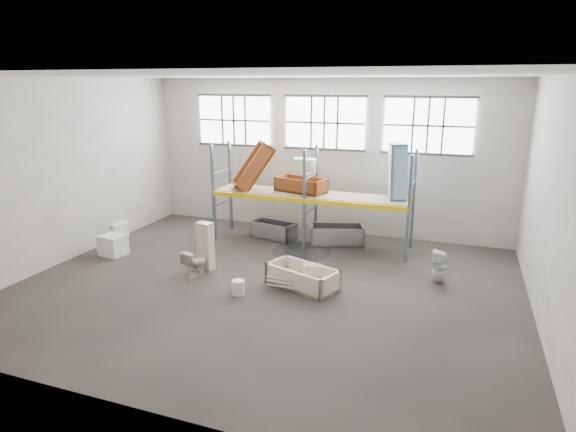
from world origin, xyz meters
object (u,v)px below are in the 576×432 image
at_px(steel_tub_left, 274,230).
at_px(carton_near, 113,245).
at_px(toilet_white, 440,267).
at_px(steel_tub_right, 337,235).
at_px(bathtub_beige, 302,277).
at_px(toilet_beige, 195,262).
at_px(rust_tub_flat, 301,185).
at_px(blue_tub_upright, 397,171).
at_px(cistern_tall, 205,246).
at_px(bucket, 238,287).

height_order(steel_tub_left, carton_near, carton_near).
xyz_separation_m(toilet_white, carton_near, (-9.03, -1.12, -0.12)).
bearing_deg(carton_near, steel_tub_right, 28.12).
xyz_separation_m(bathtub_beige, toilet_beige, (-2.86, -0.23, 0.09)).
distance_m(toilet_white, rust_tub_flat, 4.91).
relative_size(rust_tub_flat, blue_tub_upright, 0.96).
distance_m(blue_tub_upright, carton_near, 8.49).
height_order(rust_tub_flat, carton_near, rust_tub_flat).
height_order(toilet_beige, blue_tub_upright, blue_tub_upright).
bearing_deg(blue_tub_upright, cistern_tall, -144.46).
bearing_deg(rust_tub_flat, blue_tub_upright, 2.00).
xyz_separation_m(toilet_beige, toilet_white, (6.00, 1.66, 0.07)).
distance_m(cistern_tall, toilet_white, 6.05).
xyz_separation_m(bathtub_beige, bucket, (-1.29, -0.94, -0.08)).
distance_m(toilet_beige, cistern_tall, 0.56).
relative_size(toilet_white, bucket, 2.37).
xyz_separation_m(toilet_beige, steel_tub_right, (2.85, 3.69, -0.05)).
height_order(toilet_white, steel_tub_right, toilet_white).
bearing_deg(bucket, toilet_beige, 155.62).
bearing_deg(toilet_white, blue_tub_upright, -144.10).
bearing_deg(rust_tub_flat, bathtub_beige, -70.81).
height_order(steel_tub_right, carton_near, steel_tub_right).
xyz_separation_m(steel_tub_right, rust_tub_flat, (-1.15, -0.12, 1.52)).
bearing_deg(steel_tub_right, rust_tub_flat, -174.28).
bearing_deg(toilet_white, steel_tub_left, -109.97).
bearing_deg(cistern_tall, carton_near, -171.70).
xyz_separation_m(bucket, carton_near, (-4.61, 1.26, 0.12)).
relative_size(bucket, carton_near, 0.51).
bearing_deg(carton_near, blue_tub_upright, 22.37).
height_order(cistern_tall, rust_tub_flat, rust_tub_flat).
height_order(toilet_white, steel_tub_left, toilet_white).
relative_size(bathtub_beige, steel_tub_right, 1.08).
distance_m(rust_tub_flat, bucket, 4.59).
xyz_separation_m(cistern_tall, toilet_white, (5.93, 1.21, -0.23)).
xyz_separation_m(bathtub_beige, blue_tub_upright, (1.71, 3.44, 2.14)).
xyz_separation_m(steel_tub_left, steel_tub_right, (2.08, 0.07, 0.03)).
bearing_deg(carton_near, bucket, -15.24).
bearing_deg(toilet_beige, steel_tub_right, -109.49).
xyz_separation_m(bathtub_beige, toilet_white, (3.13, 1.43, 0.16)).
xyz_separation_m(steel_tub_right, carton_near, (-5.89, -3.14, -0.00)).
xyz_separation_m(bathtub_beige, carton_near, (-5.90, 0.31, 0.04)).
height_order(steel_tub_right, bucket, steel_tub_right).
xyz_separation_m(toilet_beige, blue_tub_upright, (4.57, 3.67, 2.05)).
distance_m(bathtub_beige, toilet_white, 3.45).
xyz_separation_m(steel_tub_left, blue_tub_upright, (3.80, 0.06, 2.13)).
xyz_separation_m(cistern_tall, bucket, (1.51, -1.17, -0.47)).
relative_size(cistern_tall, blue_tub_upright, 0.80).
height_order(toilet_white, bucket, toilet_white).
bearing_deg(bathtub_beige, rust_tub_flat, 129.16).
bearing_deg(bathtub_beige, toilet_beige, -155.43).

